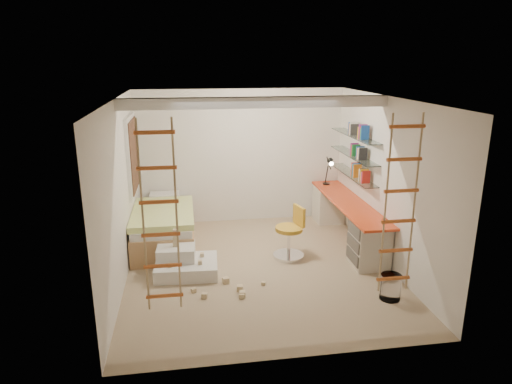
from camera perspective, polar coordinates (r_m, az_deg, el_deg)
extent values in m
plane|color=tan|center=(7.21, 0.37, -9.48)|extent=(4.50, 4.50, 0.00)
cube|color=white|center=(6.81, 0.00, 11.13)|extent=(4.00, 0.18, 0.16)
cube|color=white|center=(8.11, -15.28, 4.47)|extent=(0.06, 1.15, 1.35)
cube|color=#4C2D1E|center=(8.11, -15.00, 4.49)|extent=(0.02, 1.00, 1.20)
cylinder|color=white|center=(6.54, 16.47, -11.32)|extent=(0.28, 0.28, 0.35)
cube|color=#E5441A|center=(8.11, 11.51, -1.27)|extent=(0.55, 2.80, 0.04)
cube|color=beige|center=(9.21, 9.05, -1.45)|extent=(0.52, 0.55, 0.71)
cube|color=beige|center=(7.36, 14.01, -6.38)|extent=(0.52, 0.55, 0.71)
cube|color=#4C4742|center=(7.17, 12.15, -4.69)|extent=(0.02, 0.50, 0.18)
cube|color=#4C4742|center=(7.25, 12.05, -6.31)|extent=(0.02, 0.50, 0.18)
cube|color=#4C4742|center=(7.34, 11.95, -7.89)|extent=(0.02, 0.50, 0.18)
cube|color=white|center=(8.32, 11.94, 2.16)|extent=(0.25, 1.80, 0.01)
cube|color=white|center=(8.24, 12.09, 4.51)|extent=(0.25, 1.80, 0.01)
cube|color=white|center=(8.18, 12.23, 6.91)|extent=(0.25, 1.80, 0.01)
cube|color=#AD7F51|center=(8.18, -11.36, -4.86)|extent=(1.00, 2.00, 0.45)
cube|color=white|center=(8.08, -11.47, -2.97)|extent=(0.95, 1.95, 0.12)
cube|color=#C3E32F|center=(7.91, -11.56, -2.58)|extent=(1.02, 1.60, 0.10)
cube|color=white|center=(8.81, -11.32, -0.53)|extent=(0.55, 0.35, 0.12)
cylinder|color=black|center=(9.12, 8.77, 1.05)|extent=(0.14, 0.14, 0.02)
cylinder|color=black|center=(9.08, 8.82, 2.20)|extent=(0.02, 0.15, 0.36)
cylinder|color=black|center=(8.93, 9.08, 3.60)|extent=(0.02, 0.27, 0.20)
cone|color=black|center=(8.81, 9.33, 3.75)|extent=(0.12, 0.14, 0.15)
cylinder|color=#FFEABF|center=(8.77, 9.40, 3.50)|extent=(0.08, 0.04, 0.08)
cylinder|color=#BF8E24|center=(7.40, 4.15, -4.61)|extent=(0.55, 0.55, 0.06)
cube|color=gold|center=(7.41, 5.41, -2.95)|extent=(0.13, 0.34, 0.32)
cylinder|color=silver|center=(7.48, 4.11, -6.20)|extent=(0.06, 0.06, 0.44)
cylinder|color=silver|center=(7.58, 4.08, -7.94)|extent=(0.62, 0.62, 0.05)
cube|color=silver|center=(7.07, -8.66, -9.27)|extent=(0.96, 0.77, 0.21)
cube|color=silver|center=(7.09, -9.95, -7.44)|extent=(0.59, 0.49, 0.21)
cube|color=#CCB284|center=(7.04, -10.00, -6.38)|extent=(0.08, 0.08, 0.08)
cube|color=#CCB284|center=(7.01, -10.03, -5.81)|extent=(0.07, 0.07, 0.07)
cube|color=#CCB284|center=(6.97, -10.07, -5.09)|extent=(0.06, 0.06, 0.12)
cube|color=#CCB284|center=(6.89, -7.01, -8.72)|extent=(0.06, 0.06, 0.06)
cube|color=#CCB284|center=(7.13, -6.77, -7.81)|extent=(0.06, 0.06, 0.06)
cube|color=#CCB284|center=(6.87, -10.72, -8.99)|extent=(0.06, 0.06, 0.06)
cube|color=#CCB284|center=(6.69, 0.94, -11.30)|extent=(0.07, 0.07, 0.07)
cube|color=#CCB284|center=(6.55, -2.04, -11.97)|extent=(0.07, 0.07, 0.07)
cube|color=#CCB284|center=(6.40, -1.71, -12.66)|extent=(0.07, 0.07, 0.07)
cube|color=#CCB284|center=(6.37, -1.76, -12.84)|extent=(0.07, 0.07, 0.07)
cube|color=#CCB284|center=(6.41, -6.47, -12.74)|extent=(0.07, 0.07, 0.07)
cube|color=#CCB284|center=(6.76, -3.81, -11.03)|extent=(0.07, 0.07, 0.07)
cube|color=#CCB284|center=(6.57, -7.82, -12.04)|extent=(0.07, 0.07, 0.07)
cube|color=#CCB284|center=(6.87, -7.43, -10.66)|extent=(0.07, 0.07, 0.07)
cube|color=red|center=(8.29, 11.99, 2.93)|extent=(0.14, 0.64, 0.22)
cube|color=#8C1E7F|center=(8.22, 12.13, 5.31)|extent=(0.14, 0.52, 0.22)
cube|color=yellow|center=(8.16, 12.28, 7.72)|extent=(0.14, 0.64, 0.22)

